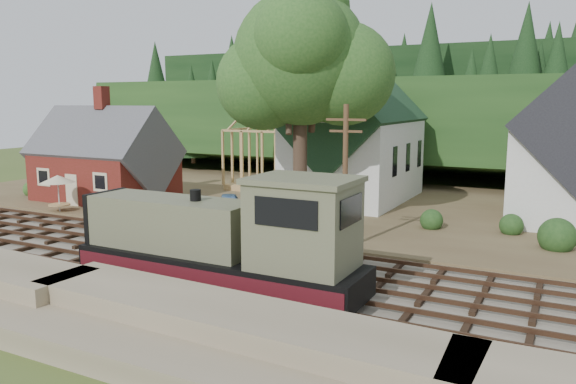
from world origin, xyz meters
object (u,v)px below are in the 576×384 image
at_px(patio_set, 58,181).
at_px(car_blue, 229,203).
at_px(car_green, 89,189).
at_px(locomotive, 227,243).

bearing_deg(patio_set, car_blue, 26.04).
distance_m(car_blue, patio_set, 12.34).
bearing_deg(patio_set, car_green, 117.06).
distance_m(locomotive, car_blue, 16.62).
bearing_deg(locomotive, car_blue, 123.12).
relative_size(locomotive, car_blue, 3.38).
bearing_deg(car_blue, locomotive, -89.02).
height_order(car_blue, patio_set, patio_set).
bearing_deg(locomotive, patio_set, 157.02).
bearing_deg(car_green, patio_set, -140.90).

